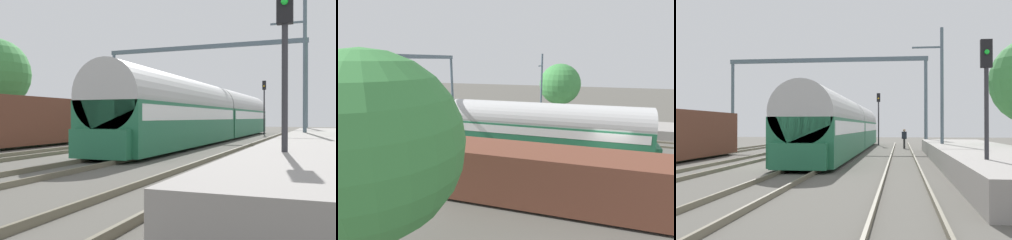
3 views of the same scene
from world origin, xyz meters
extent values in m
plane|color=#56534C|center=(0.00, 0.00, 0.00)|extent=(120.00, 120.00, 0.00)
cube|color=#6B6451|center=(-5.71, 0.00, 0.08)|extent=(0.08, 60.00, 0.16)
cube|color=#6B6451|center=(-2.86, 0.00, 0.08)|extent=(0.08, 60.00, 0.16)
cube|color=#6B6451|center=(-1.43, 0.00, 0.08)|extent=(0.08, 60.00, 0.16)
cube|color=#6B6451|center=(1.43, 0.00, 0.08)|extent=(0.08, 60.00, 0.16)
cube|color=#6B6451|center=(2.86, 0.00, 0.08)|extent=(0.08, 60.00, 0.16)
cube|color=#6B6451|center=(5.71, 0.00, 0.08)|extent=(0.08, 60.00, 0.16)
cube|color=#6B6451|center=(7.15, 0.00, 0.08)|extent=(0.08, 60.00, 0.16)
cube|color=gray|center=(10.25, 2.00, 0.45)|extent=(4.40, 28.00, 0.90)
cube|color=#236B47|center=(2.14, 5.08, 1.26)|extent=(2.90, 16.00, 2.20)
cube|color=white|center=(2.14, 5.08, 1.89)|extent=(2.93, 15.36, 0.64)
cylinder|color=#B7B7B7|center=(2.14, 5.08, 2.56)|extent=(2.84, 16.00, 2.84)
cube|color=#236B47|center=(2.14, 21.43, 1.26)|extent=(2.90, 16.00, 2.20)
cube|color=white|center=(2.14, 21.43, 1.89)|extent=(2.93, 15.36, 0.64)
cylinder|color=#B7B7B7|center=(2.14, 21.43, 2.56)|extent=(2.84, 16.00, 2.84)
cube|color=#236B47|center=(2.14, -3.17, 0.71)|extent=(2.40, 0.50, 1.10)
cube|color=brown|center=(-6.43, 2.48, 1.51)|extent=(2.80, 13.00, 2.70)
cube|color=black|center=(-6.43, 2.48, 0.21)|extent=(2.52, 11.96, 0.10)
cylinder|color=black|center=(6.65, 18.71, 0.42)|extent=(0.22, 0.22, 0.85)
cube|color=#232833|center=(6.65, 18.71, 1.17)|extent=(0.44, 0.32, 0.64)
sphere|color=tan|center=(6.65, 18.71, 1.61)|extent=(0.24, 0.24, 0.24)
cylinder|color=#2D2D33|center=(9.03, -6.51, 1.91)|extent=(0.14, 0.14, 3.82)
cube|color=black|center=(9.03, -6.51, 4.27)|extent=(0.36, 0.20, 0.90)
sphere|color=#19D133|center=(9.03, -6.63, 4.30)|extent=(0.16, 0.16, 0.16)
cylinder|color=#2D2D33|center=(4.06, 25.17, 2.25)|extent=(0.14, 0.14, 4.50)
cube|color=black|center=(4.06, 25.17, 4.95)|extent=(0.36, 0.20, 0.90)
sphere|color=yellow|center=(4.06, 25.05, 4.85)|extent=(0.16, 0.16, 0.16)
cylinder|color=slate|center=(-8.43, 16.82, 3.75)|extent=(0.28, 0.28, 7.50)
cylinder|color=slate|center=(8.43, 16.82, 3.75)|extent=(0.28, 0.28, 7.50)
cube|color=slate|center=(0.00, 16.82, 7.68)|extent=(17.26, 0.24, 0.36)
cylinder|color=slate|center=(8.83, 6.59, 4.00)|extent=(0.20, 0.20, 8.00)
cube|color=slate|center=(7.93, 6.59, 6.80)|extent=(1.80, 0.10, 0.10)
camera|label=1|loc=(9.92, -16.01, 1.68)|focal=43.04mm
camera|label=2|loc=(-19.57, 1.77, 7.40)|focal=29.08mm
camera|label=3|loc=(6.32, -21.12, 1.94)|focal=47.77mm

